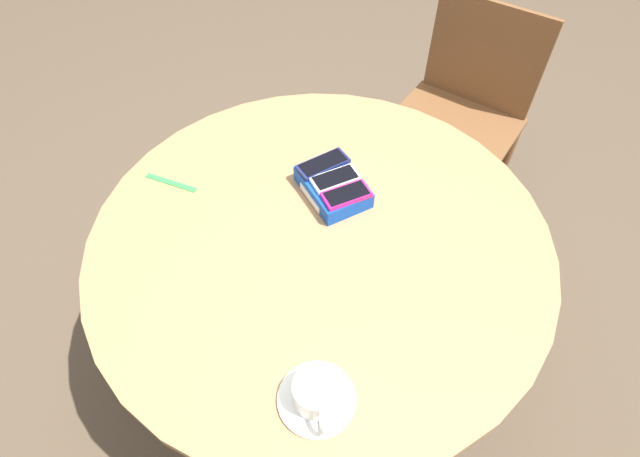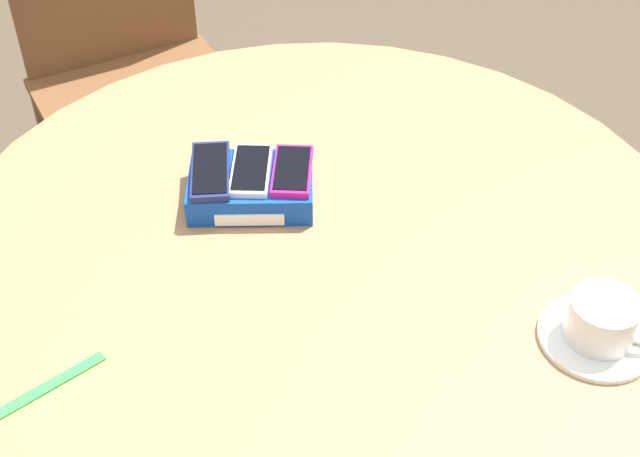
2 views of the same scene
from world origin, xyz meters
The scene contains 10 objects.
ground_plane centered at (0.00, 0.00, 0.00)m, with size 8.00×8.00×0.00m, color brown.
round_table centered at (0.00, 0.00, 0.61)m, with size 1.15×1.15×0.71m.
phone_box centered at (-0.11, 0.09, 0.73)m, with size 0.20×0.15×0.05m.
phone_navy centered at (-0.17, 0.09, 0.76)m, with size 0.07×0.14×0.01m.
phone_white centered at (-0.11, 0.09, 0.76)m, with size 0.06×0.12×0.01m.
phone_magenta centered at (-0.05, 0.10, 0.76)m, with size 0.06×0.12×0.01m.
saucer centered at (0.37, -0.18, 0.71)m, with size 0.15×0.15×0.01m, color white.
coffee_cup centered at (0.38, -0.18, 0.75)m, with size 0.12×0.09×0.06m.
lanyard_strap centered at (-0.33, -0.29, 0.71)m, with size 0.15×0.02×0.00m, color green.
chair_far_side centered at (-0.47, 0.81, 0.45)m, with size 0.62×0.62×0.85m.
Camera 1 is at (0.69, -0.32, 1.68)m, focal length 28.00 mm.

